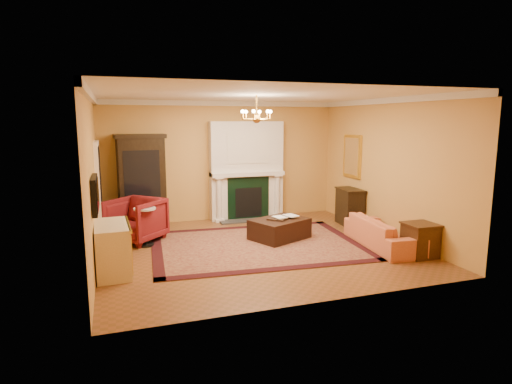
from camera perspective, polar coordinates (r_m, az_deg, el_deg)
name	(u,v)px	position (r m, az deg, el deg)	size (l,w,h in m)	color
floor	(257,248)	(8.65, 0.08, -7.50)	(6.00, 5.50, 0.02)	brown
ceiling	(257,94)	(8.29, 0.08, 12.88)	(6.00, 5.50, 0.02)	white
wall_back	(222,161)	(10.97, -4.56, 4.14)	(6.00, 0.02, 3.00)	#BF8E44
wall_front	(322,198)	(5.82, 8.82, -0.73)	(6.00, 0.02, 3.00)	#BF8E44
wall_left	(92,180)	(7.91, -21.05, 1.45)	(0.02, 5.50, 3.00)	#BF8E44
wall_right	(388,168)	(9.72, 17.16, 3.05)	(0.02, 5.50, 3.00)	#BF8E44
fireplace	(247,173)	(10.99, -1.26, 2.57)	(1.90, 0.70, 2.50)	silver
crown_molding	(242,100)	(9.19, -1.87, 12.11)	(6.00, 5.50, 0.12)	silver
doorway	(99,191)	(9.66, -20.18, 0.13)	(0.08, 1.05, 2.10)	white
tv_panel	(95,194)	(7.34, -20.66, -0.31)	(0.09, 0.95, 0.58)	black
gilt_mirror	(352,156)	(10.85, 12.70, 4.67)	(0.06, 0.76, 1.05)	gold
chandelier	(257,116)	(8.27, 0.08, 10.10)	(0.63, 0.55, 0.53)	gold
oriental_rug	(257,245)	(8.80, 0.18, -7.09)	(4.20, 3.15, 0.02)	#450E10
china_cabinet	(142,183)	(10.45, -14.99, 1.13)	(1.06, 0.48, 2.11)	black
wingback_armchair	(136,218)	(9.32, -15.75, -3.35)	(0.98, 0.92, 1.01)	maroon
pedestal_table	(145,224)	(8.94, -14.54, -4.14)	(0.44, 0.44, 0.79)	black
commode	(112,249)	(7.55, -18.59, -7.18)	(0.53, 1.12, 0.84)	beige
coral_sofa	(383,228)	(8.99, 16.56, -4.63)	(1.98, 0.58, 0.78)	#D26D42
end_table	(420,241)	(8.60, 21.02, -6.10)	(0.52, 0.52, 0.60)	#3E2311
console_table	(350,207)	(10.68, 12.38, -2.01)	(0.44, 0.77, 0.86)	black
leather_ottoman	(279,229)	(9.21, 3.15, -4.92)	(1.14, 0.83, 0.43)	black
ottoman_tray	(279,218)	(9.18, 3.10, -3.50)	(0.48, 0.37, 0.03)	black
book_a	(275,212)	(9.03, 2.61, -2.63)	(0.22, 0.03, 0.30)	gray
book_b	(287,210)	(9.19, 4.12, -2.36)	(0.24, 0.02, 0.32)	gray
topiary_left	(225,163)	(10.76, -4.15, 3.92)	(0.17, 0.17, 0.45)	gray
topiary_right	(269,162)	(11.11, 1.79, 4.02)	(0.15, 0.15, 0.42)	gray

